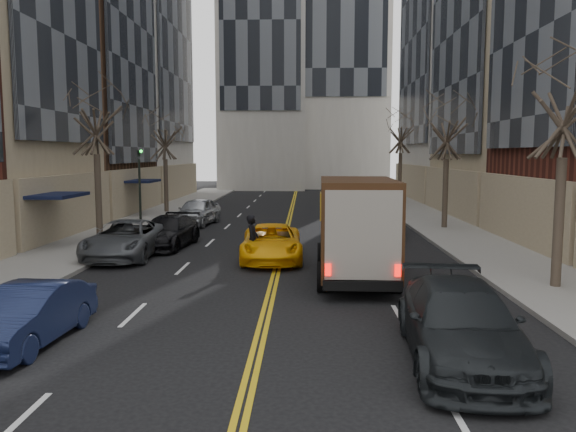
{
  "coord_description": "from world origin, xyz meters",
  "views": [
    {
      "loc": [
        1.03,
        -6.29,
        4.23
      ],
      "look_at": [
        0.47,
        11.92,
        2.2
      ],
      "focal_mm": 35.0,
      "sensor_mm": 36.0,
      "label": 1
    }
  ],
  "objects_px": {
    "ups_truck": "(356,229)",
    "taxi": "(272,243)",
    "pedestrian": "(253,240)",
    "observer_sedan": "(461,324)"
  },
  "relations": [
    {
      "from": "ups_truck",
      "to": "pedestrian",
      "type": "relative_size",
      "value": 3.3
    },
    {
      "from": "observer_sedan",
      "to": "ups_truck",
      "type": "bearing_deg",
      "value": 105.45
    },
    {
      "from": "ups_truck",
      "to": "pedestrian",
      "type": "bearing_deg",
      "value": 146.47
    },
    {
      "from": "pedestrian",
      "to": "observer_sedan",
      "type": "bearing_deg",
      "value": -147.29
    },
    {
      "from": "pedestrian",
      "to": "ups_truck",
      "type": "bearing_deg",
      "value": -119.77
    },
    {
      "from": "taxi",
      "to": "pedestrian",
      "type": "height_order",
      "value": "pedestrian"
    },
    {
      "from": "ups_truck",
      "to": "taxi",
      "type": "relative_size",
      "value": 1.24
    },
    {
      "from": "taxi",
      "to": "pedestrian",
      "type": "bearing_deg",
      "value": -130.22
    },
    {
      "from": "observer_sedan",
      "to": "pedestrian",
      "type": "height_order",
      "value": "pedestrian"
    },
    {
      "from": "ups_truck",
      "to": "taxi",
      "type": "bearing_deg",
      "value": 132.6
    }
  ]
}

